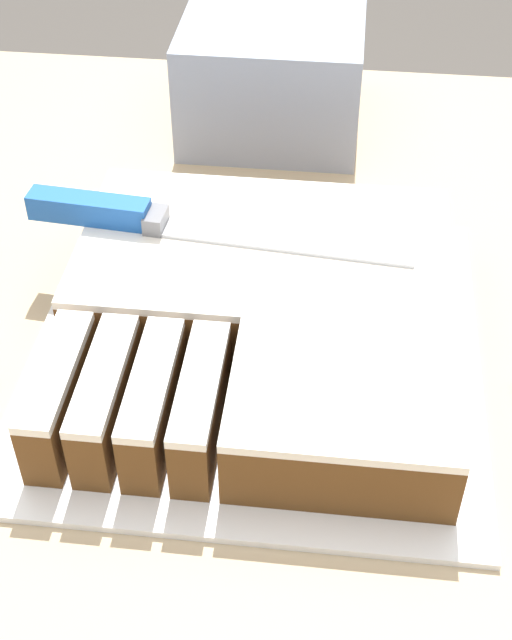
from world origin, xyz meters
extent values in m
cube|color=white|center=(-0.03, 0.04, 0.92)|extent=(0.36, 0.37, 0.01)
cube|color=brown|center=(-0.03, 0.10, 0.95)|extent=(0.30, 0.19, 0.05)
cube|color=white|center=(-0.03, 0.10, 0.98)|extent=(0.30, 0.19, 0.01)
cube|color=brown|center=(0.04, -0.06, 0.95)|extent=(0.16, 0.12, 0.05)
cube|color=white|center=(0.04, -0.06, 0.98)|extent=(0.16, 0.12, 0.01)
cube|color=brown|center=(-0.17, -0.06, 0.95)|extent=(0.03, 0.12, 0.05)
cube|color=white|center=(-0.17, -0.06, 0.98)|extent=(0.03, 0.12, 0.01)
cube|color=brown|center=(-0.13, -0.06, 0.95)|extent=(0.03, 0.12, 0.05)
cube|color=white|center=(-0.13, -0.06, 0.98)|extent=(0.03, 0.12, 0.01)
cube|color=brown|center=(-0.10, -0.06, 0.95)|extent=(0.03, 0.12, 0.05)
cube|color=white|center=(-0.10, -0.06, 0.98)|extent=(0.03, 0.12, 0.01)
cube|color=brown|center=(-0.06, -0.06, 0.95)|extent=(0.03, 0.12, 0.05)
cube|color=white|center=(-0.06, -0.06, 0.98)|extent=(0.03, 0.12, 0.01)
cube|color=silver|center=(-0.02, 0.10, 0.99)|extent=(0.22, 0.04, 0.00)
cube|color=slate|center=(-0.13, 0.11, 0.99)|extent=(0.02, 0.03, 0.02)
cube|color=#1E59B2|center=(-0.18, 0.11, 1.00)|extent=(0.10, 0.03, 0.02)
cube|color=#8C99B2|center=(-0.06, 0.41, 0.98)|extent=(0.19, 0.20, 0.12)
camera|label=1|loc=(0.02, -0.48, 1.43)|focal=50.00mm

